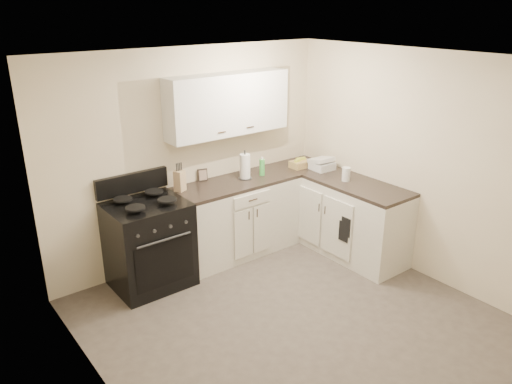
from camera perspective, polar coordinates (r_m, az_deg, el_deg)
floor at (r=5.10m, az=4.07°, el=-14.34°), size 3.60×3.60×0.00m
ceiling at (r=4.19m, az=4.97°, el=14.82°), size 3.60×3.60×0.00m
wall_back at (r=5.88m, az=-7.36°, el=4.02°), size 3.60×0.00×3.60m
wall_right at (r=5.80m, az=17.84°, el=2.94°), size 0.00×3.60×3.60m
wall_left at (r=3.65m, az=-17.24°, el=-7.68°), size 0.00×3.60×3.60m
wall_front at (r=3.53m, az=24.73°, el=-9.84°), size 3.60×0.00×3.60m
base_cabinets_back at (r=6.13m, az=-2.16°, el=-3.06°), size 1.55×0.60×0.90m
base_cabinets_right at (r=6.34m, az=9.23°, el=-2.50°), size 0.60×1.90×0.90m
countertop_back at (r=5.96m, az=-2.22°, el=1.07°), size 1.55×0.60×0.04m
countertop_right at (r=6.18m, az=9.48°, el=1.51°), size 0.60×1.90×0.04m
upper_cabinets at (r=5.83m, az=-3.22°, el=10.00°), size 1.55×0.30×0.70m
stove at (r=5.57m, az=-12.13°, el=-6.05°), size 0.82×0.70×0.99m
knife_block at (r=5.67m, az=-8.71°, el=1.28°), size 0.14×0.14×0.24m
paper_towel at (r=5.99m, az=-1.27°, el=2.94°), size 0.17×0.17×0.30m
soap_bottle at (r=6.12m, az=0.69°, el=2.83°), size 0.08×0.08×0.20m
picture_frame at (r=5.97m, az=-6.12°, el=1.95°), size 0.12×0.06×0.15m
wicker_basket at (r=6.47m, az=5.10°, el=3.21°), size 0.26×0.18×0.09m
countertop_grill at (r=6.41m, az=7.56°, el=2.99°), size 0.27×0.25×0.10m
glass_jar at (r=6.03m, az=10.26°, el=2.02°), size 0.12×0.12×0.16m
oven_mitt_near at (r=5.83m, az=10.23°, el=-3.96°), size 0.02×0.13×0.23m
oven_mitt_far at (r=5.87m, az=10.00°, el=-4.47°), size 0.02×0.14×0.24m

